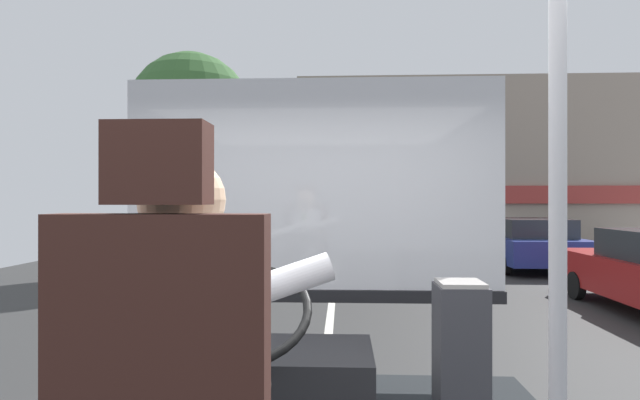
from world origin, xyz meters
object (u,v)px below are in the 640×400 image
(handrail_pole, at_px, (558,219))
(parked_car_blue, at_px, (527,243))
(fare_box, at_px, (460,360))
(bus_driver, at_px, (189,349))
(steering_console, at_px, (261,385))
(parked_car_white, at_px, (479,232))

(handrail_pole, height_order, parked_car_blue, handrail_pole)
(fare_box, relative_size, parked_car_blue, 0.19)
(handrail_pole, xyz_separation_m, fare_box, (0.01, 1.13, -0.72))
(bus_driver, height_order, fare_box, bus_driver)
(bus_driver, xyz_separation_m, steering_console, (0.00, 1.18, -0.52))
(steering_console, distance_m, parked_car_white, 17.20)
(fare_box, bearing_deg, handrail_pole, -90.57)
(parked_car_blue, bearing_deg, handrail_pole, -109.36)
(bus_driver, relative_size, parked_car_white, 0.18)
(steering_console, bearing_deg, bus_driver, -90.00)
(fare_box, distance_m, parked_car_blue, 12.13)
(bus_driver, bearing_deg, handrail_pole, 0.60)
(steering_console, relative_size, fare_box, 1.46)
(bus_driver, distance_m, handrail_pole, 1.01)
(fare_box, bearing_deg, parked_car_white, 74.91)
(bus_driver, relative_size, parked_car_blue, 0.20)
(handrail_pole, xyz_separation_m, parked_car_blue, (4.37, 12.44, -1.08))
(parked_car_blue, bearing_deg, steering_console, -115.29)
(steering_console, bearing_deg, handrail_pole, -50.96)
(handrail_pole, xyz_separation_m, parked_car_white, (4.43, 17.51, -1.11))
(bus_driver, height_order, parked_car_blue, bus_driver)
(bus_driver, height_order, handrail_pole, handrail_pole)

